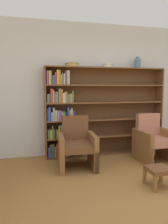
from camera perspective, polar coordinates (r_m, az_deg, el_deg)
wall_back at (r=4.81m, az=5.76°, el=5.90°), size 12.00×0.06×2.75m
bookshelf at (r=4.57m, az=2.45°, el=0.00°), size 2.55×0.30×1.83m
bowl_slate at (r=4.45m, az=-3.12°, el=12.30°), size 0.29×0.29×0.07m
bowl_sage at (r=4.65m, az=6.25°, el=12.07°), size 0.21×0.21×0.08m
vase_tall at (r=4.93m, az=13.78°, el=12.26°), size 0.14×0.14×0.24m
armchair_leather at (r=3.92m, az=-1.94°, el=-8.70°), size 0.69×0.73×0.89m
armchair_cushioned at (r=4.48m, az=17.74°, el=-7.08°), size 0.66×0.70×0.89m
footstool at (r=3.37m, az=18.87°, el=-14.48°), size 0.31×0.31×0.29m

